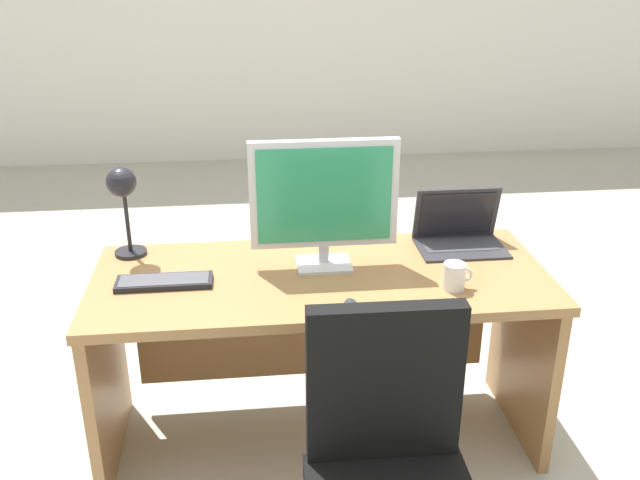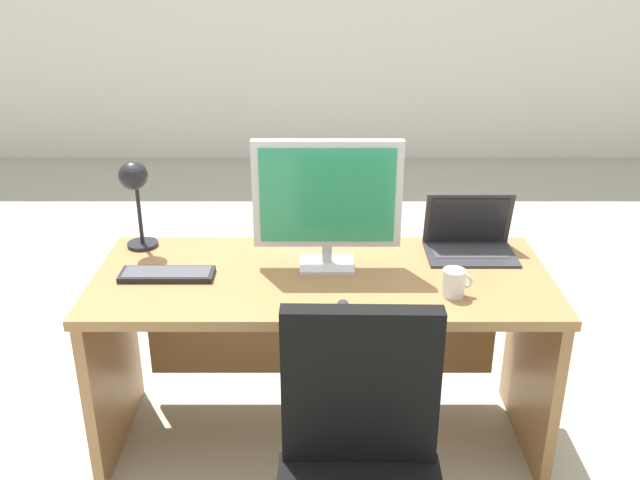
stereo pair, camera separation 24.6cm
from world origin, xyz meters
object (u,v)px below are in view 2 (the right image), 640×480
Objects in this scene: monitor at (325,198)px; desk_lamp at (132,187)px; laptop at (467,234)px; desk at (320,319)px; keyboard at (165,274)px; coffee_mug at (452,282)px; mouse at (341,306)px.

monitor is 1.49× the size of desk_lamp.
desk_lamp is at bearing 179.35° from laptop.
laptop is at bearing 16.43° from desk.
keyboard is 0.38m from desk_lamp.
desk_lamp reaches higher than keyboard.
monitor reaches higher than laptop.
desk is at bearing 154.69° from coffee_mug.
coffee_mug reaches higher than desk.
desk_lamp is 3.42× the size of coffee_mug.
monitor reaches higher than coffee_mug.
monitor reaches higher than desk_lamp.
monitor is at bearing -165.27° from laptop.
coffee_mug is (0.43, -0.23, -0.22)m from monitor.
mouse is (0.05, -0.34, -0.25)m from monitor.
laptop reaches higher than keyboard.
laptop is 1.01× the size of keyboard.
mouse is 0.95m from desk_lamp.
monitor is 1.58× the size of laptop.
desk_lamp reaches higher than desk.
monitor is 1.59× the size of keyboard.
laptop is at bearing 71.97° from coffee_mug.
desk_lamp is (-0.71, 0.18, 0.47)m from desk.
desk is 4.62× the size of desk_lamp.
monitor reaches higher than mouse.
monitor is at bearing 151.31° from coffee_mug.
mouse is at bearing -163.67° from coffee_mug.
keyboard is (-0.56, -0.07, 0.22)m from desk.
monitor is at bearing 9.17° from keyboard.
keyboard is at bearing -170.83° from monitor.
coffee_mug is at bearing -28.69° from monitor.
laptop reaches higher than desk.
desk is 3.09× the size of monitor.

